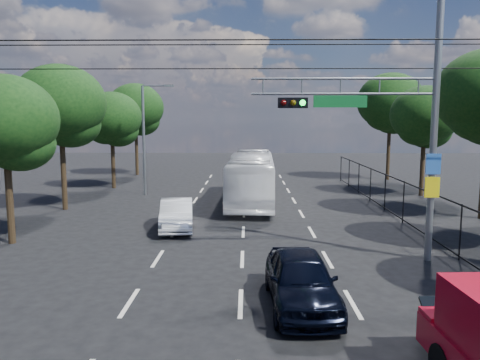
{
  "coord_description": "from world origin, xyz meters",
  "views": [
    {
      "loc": [
        0.18,
        -8.0,
        4.91
      ],
      "look_at": [
        -0.08,
        8.15,
        2.8
      ],
      "focal_mm": 35.0,
      "sensor_mm": 36.0,
      "label": 1
    }
  ],
  "objects_px": {
    "white_bus": "(252,178)",
    "white_van": "(177,215)",
    "signal_mast": "(399,109)",
    "navy_hatchback": "(301,280)"
  },
  "relations": [
    {
      "from": "signal_mast",
      "to": "navy_hatchback",
      "type": "relative_size",
      "value": 2.23
    },
    {
      "from": "navy_hatchback",
      "to": "white_van",
      "type": "distance_m",
      "value": 9.8
    },
    {
      "from": "signal_mast",
      "to": "white_van",
      "type": "distance_m",
      "value": 10.49
    },
    {
      "from": "navy_hatchback",
      "to": "signal_mast",
      "type": "bearing_deg",
      "value": 46.18
    },
    {
      "from": "white_bus",
      "to": "signal_mast",
      "type": "bearing_deg",
      "value": -64.83
    },
    {
      "from": "signal_mast",
      "to": "navy_hatchback",
      "type": "distance_m",
      "value": 7.16
    },
    {
      "from": "signal_mast",
      "to": "white_van",
      "type": "relative_size",
      "value": 2.36
    },
    {
      "from": "white_bus",
      "to": "white_van",
      "type": "xyz_separation_m",
      "value": [
        -3.42,
        -6.78,
        -0.82
      ]
    },
    {
      "from": "white_van",
      "to": "navy_hatchback",
      "type": "bearing_deg",
      "value": -69.35
    },
    {
      "from": "white_bus",
      "to": "white_van",
      "type": "relative_size",
      "value": 2.64
    }
  ]
}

